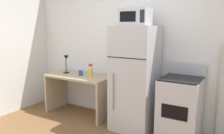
# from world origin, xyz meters

# --- Properties ---
(wall_back_white) EXTENTS (5.00, 0.10, 2.60)m
(wall_back_white) POSITION_xyz_m (0.00, 1.70, 1.30)
(wall_back_white) COLOR silver
(wall_back_white) RESTS_ON ground
(desk) EXTENTS (1.24, 0.60, 0.75)m
(desk) POSITION_xyz_m (-0.99, 1.33, 0.53)
(desk) COLOR tan
(desk) RESTS_ON ground
(desk_lamp) EXTENTS (0.14, 0.12, 0.35)m
(desk_lamp) POSITION_xyz_m (-1.32, 1.35, 0.99)
(desk_lamp) COLOR black
(desk_lamp) RESTS_ON desk
(spray_bottle) EXTENTS (0.06, 0.06, 0.25)m
(spray_bottle) POSITION_xyz_m (-0.68, 1.29, 0.85)
(spray_bottle) COLOR yellow
(spray_bottle) RESTS_ON desk
(coffee_mug) EXTENTS (0.08, 0.08, 0.09)m
(coffee_mug) POSITION_xyz_m (-0.95, 1.33, 0.80)
(coffee_mug) COLOR #264C99
(coffee_mug) RESTS_ON desk
(refrigerator) EXTENTS (0.65, 0.68, 1.67)m
(refrigerator) POSITION_xyz_m (0.18, 1.30, 0.83)
(refrigerator) COLOR #B7B7BC
(refrigerator) RESTS_ON ground
(microwave) EXTENTS (0.46, 0.35, 0.26)m
(microwave) POSITION_xyz_m (0.18, 1.28, 1.80)
(microwave) COLOR #B7B7BC
(microwave) RESTS_ON refrigerator
(oven_range) EXTENTS (0.56, 0.61, 1.10)m
(oven_range) POSITION_xyz_m (0.91, 1.33, 0.47)
(oven_range) COLOR #B7B7BC
(oven_range) RESTS_ON ground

